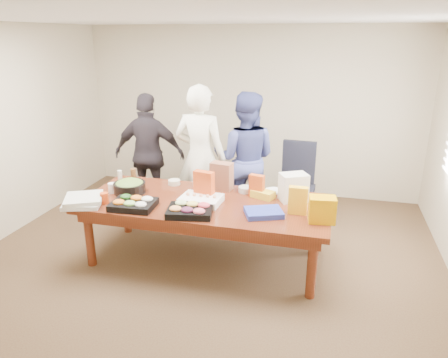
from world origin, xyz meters
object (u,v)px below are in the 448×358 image
(person_right, at_px, (245,159))
(sheet_cake, at_px, (201,200))
(office_chair, at_px, (296,187))
(salad_bowl, at_px, (130,188))
(person_center, at_px, (200,158))
(conference_table, at_px, (206,231))

(person_right, xyz_separation_m, sheet_cake, (-0.23, -1.29, -0.13))
(office_chair, distance_m, sheet_cake, 1.65)
(sheet_cake, height_order, salad_bowl, salad_bowl)
(salad_bowl, bearing_deg, person_center, 55.93)
(office_chair, distance_m, person_center, 1.38)
(sheet_cake, bearing_deg, person_center, 111.60)
(person_center, height_order, sheet_cake, person_center)
(sheet_cake, bearing_deg, person_right, 83.65)
(office_chair, distance_m, person_right, 0.81)
(salad_bowl, bearing_deg, office_chair, 33.34)
(salad_bowl, bearing_deg, sheet_cake, -6.25)
(conference_table, bearing_deg, person_right, 80.78)
(person_center, distance_m, person_right, 0.62)
(person_right, bearing_deg, person_center, 23.81)
(office_chair, height_order, sheet_cake, office_chair)
(person_right, bearing_deg, sheet_cake, 75.98)
(office_chair, bearing_deg, salad_bowl, -143.32)
(person_center, bearing_deg, sheet_cake, 112.38)
(conference_table, xyz_separation_m, person_center, (-0.35, 0.94, 0.60))
(office_chair, relative_size, salad_bowl, 2.91)
(person_right, xyz_separation_m, salad_bowl, (-1.16, -1.19, -0.11))
(conference_table, xyz_separation_m, person_right, (0.20, 1.23, 0.55))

